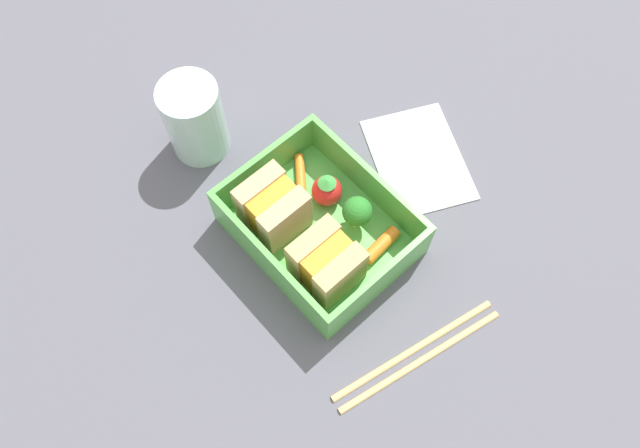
# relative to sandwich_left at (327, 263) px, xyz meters

# --- Properties ---
(ground_plane) EXTENTS (1.20, 1.20, 0.02)m
(ground_plane) POSITION_rel_sandwich_left_xyz_m (0.04, -0.03, -0.05)
(ground_plane) COLOR #53535F
(bento_tray) EXTENTS (0.18, 0.14, 0.01)m
(bento_tray) POSITION_rel_sandwich_left_xyz_m (0.04, -0.03, -0.03)
(bento_tray) COLOR #53AA49
(bento_tray) RESTS_ON ground_plane
(bento_rim) EXTENTS (0.18, 0.14, 0.05)m
(bento_rim) POSITION_rel_sandwich_left_xyz_m (0.04, -0.03, -0.01)
(bento_rim) COLOR #53AA49
(bento_rim) RESTS_ON bento_tray
(sandwich_left) EXTENTS (0.06, 0.05, 0.06)m
(sandwich_left) POSITION_rel_sandwich_left_xyz_m (0.00, 0.00, 0.00)
(sandwich_left) COLOR tan
(sandwich_left) RESTS_ON bento_tray
(sandwich_center_left) EXTENTS (0.06, 0.05, 0.06)m
(sandwich_center_left) POSITION_rel_sandwich_left_xyz_m (0.08, 0.00, 0.00)
(sandwich_center_left) COLOR tan
(sandwich_center_left) RESTS_ON bento_tray
(carrot_stick_left) EXTENTS (0.02, 0.04, 0.01)m
(carrot_stick_left) POSITION_rel_sandwich_left_xyz_m (-0.02, -0.06, -0.02)
(carrot_stick_left) COLOR orange
(carrot_stick_left) RESTS_ON bento_tray
(broccoli_floret) EXTENTS (0.03, 0.03, 0.04)m
(broccoli_floret) POSITION_rel_sandwich_left_xyz_m (0.02, -0.06, -0.00)
(broccoli_floret) COLOR #94BB72
(broccoli_floret) RESTS_ON bento_tray
(strawberry_far_left) EXTENTS (0.03, 0.03, 0.04)m
(strawberry_far_left) POSITION_rel_sandwich_left_xyz_m (0.06, -0.06, -0.01)
(strawberry_far_left) COLOR red
(strawberry_far_left) RESTS_ON bento_tray
(carrot_stick_far_left) EXTENTS (0.05, 0.04, 0.01)m
(carrot_stick_far_left) POSITION_rel_sandwich_left_xyz_m (0.10, -0.05, -0.02)
(carrot_stick_far_left) COLOR orange
(carrot_stick_far_left) RESTS_ON bento_tray
(chopstick_pair) EXTENTS (0.05, 0.18, 0.01)m
(chopstick_pair) POSITION_rel_sandwich_left_xyz_m (-0.12, -0.01, -0.04)
(chopstick_pair) COLOR tan
(chopstick_pair) RESTS_ON ground_plane
(drinking_glass) EXTENTS (0.06, 0.06, 0.09)m
(drinking_glass) POSITION_rel_sandwich_left_xyz_m (0.21, -0.00, 0.01)
(drinking_glass) COLOR silver
(drinking_glass) RESTS_ON ground_plane
(folded_napkin) EXTENTS (0.16, 0.14, 0.00)m
(folded_napkin) POSITION_rel_sandwich_left_xyz_m (0.03, -0.17, -0.04)
(folded_napkin) COLOR white
(folded_napkin) RESTS_ON ground_plane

